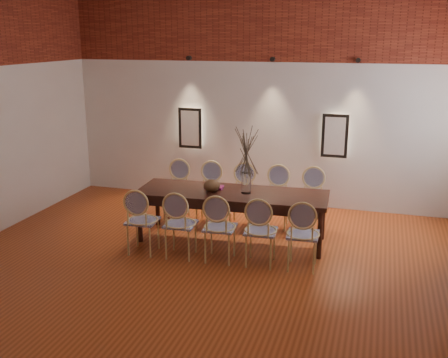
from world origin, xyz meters
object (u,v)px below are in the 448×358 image
(book, at_px, (214,187))
(dining_table, at_px, (232,216))
(chair_far_b, at_px, (209,193))
(bowl, at_px, (212,186))
(chair_far_d, at_px, (276,198))
(vase, at_px, (246,183))
(chair_far_c, at_px, (242,196))
(chair_near_b, at_px, (181,224))
(chair_near_a, at_px, (143,221))
(chair_near_c, at_px, (220,227))
(chair_far_a, at_px, (176,191))
(chair_near_e, at_px, (303,234))
(chair_near_d, at_px, (261,231))
(chair_far_e, at_px, (312,201))

(book, bearing_deg, dining_table, -18.59)
(chair_far_b, distance_m, bowl, 0.90)
(chair_far_d, distance_m, vase, 0.91)
(chair_far_b, relative_size, book, 3.62)
(chair_far_c, distance_m, book, 0.74)
(chair_far_b, bearing_deg, chair_near_b, 90.00)
(bowl, bearing_deg, chair_near_a, -137.15)
(dining_table, bearing_deg, bowl, -170.20)
(chair_far_b, xyz_separation_m, chair_far_c, (0.55, 0.03, 0.00))
(chair_near_c, bearing_deg, chair_far_a, 127.33)
(chair_near_e, distance_m, chair_far_b, 2.20)
(chair_near_b, bearing_deg, chair_near_d, 0.00)
(chair_far_a, bearing_deg, vase, 151.12)
(chair_near_e, bearing_deg, vase, 141.06)
(chair_near_a, bearing_deg, chair_near_b, -0.00)
(chair_far_b, xyz_separation_m, book, (0.29, -0.59, 0.30))
(chair_near_a, bearing_deg, vase, 28.88)
(chair_near_c, relative_size, book, 3.62)
(bowl, bearing_deg, chair_far_c, 72.73)
(chair_near_c, height_order, chair_near_d, same)
(chair_near_d, distance_m, vase, 0.91)
(chair_near_a, bearing_deg, chair_far_a, 90.00)
(chair_far_c, bearing_deg, chair_far_e, 180.00)
(chair_near_b, relative_size, chair_near_e, 1.00)
(chair_near_a, xyz_separation_m, chair_near_e, (2.20, 0.13, 0.00))
(vase, bearing_deg, book, 169.94)
(chair_near_d, xyz_separation_m, chair_far_a, (-1.73, 1.35, 0.00))
(chair_far_c, relative_size, vase, 3.13)
(dining_table, distance_m, book, 0.51)
(chair_near_a, distance_m, chair_near_d, 1.65)
(dining_table, relative_size, chair_far_e, 2.93)
(vase, bearing_deg, chair_near_b, -133.16)
(chair_near_c, xyz_separation_m, chair_near_d, (0.55, 0.03, 0.00))
(chair_far_a, height_order, chair_far_b, same)
(dining_table, distance_m, chair_far_c, 0.73)
(vase, relative_size, bowl, 1.25)
(chair_near_a, height_order, chair_near_d, same)
(chair_near_a, relative_size, chair_near_c, 1.00)
(chair_far_b, bearing_deg, chair_near_d, 127.33)
(chair_near_c, height_order, chair_far_e, same)
(chair_far_e, bearing_deg, chair_near_a, 33.25)
(chair_near_c, relative_size, chair_near_e, 1.00)
(chair_near_c, bearing_deg, vase, 73.94)
(dining_table, relative_size, bowl, 11.49)
(chair_near_c, distance_m, chair_far_a, 1.82)
(chair_near_e, bearing_deg, chair_far_a, 146.75)
(chair_near_e, relative_size, bowl, 3.92)
(chair_near_d, height_order, vase, vase)
(vase, bearing_deg, chair_near_c, -102.81)
(chair_far_d, bearing_deg, dining_table, 52.67)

